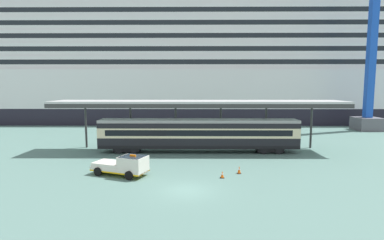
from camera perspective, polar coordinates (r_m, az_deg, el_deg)
The scene contains 8 objects.
ground_plane at distance 24.33m, azimuth -1.01°, elevation -13.19°, with size 400.00×400.00×0.00m, color slate.
cruise_ship at distance 76.31m, azimuth 8.59°, elevation 9.72°, with size 160.98×26.16×38.25m.
platform_canopy at distance 37.43m, azimuth 1.23°, elevation 3.18°, with size 36.03×5.25×6.39m.
train_carriage at distance 37.37m, azimuth 1.22°, elevation -2.63°, with size 24.45×2.81×4.11m.
service_truck at distance 28.54m, azimuth -12.71°, elevation -8.31°, with size 5.58×3.73×2.02m.
traffic_cone_near at distance 27.43m, azimuth 5.77°, elevation -10.26°, with size 0.36×0.36×0.63m.
traffic_cone_mid at distance 28.93m, azimuth 8.94°, elevation -9.32°, with size 0.36×0.36×0.74m.
dockside_crane at distance 66.30m, azimuth 31.82°, elevation 14.59°, with size 16.15×4.40×60.94m.
Camera 1 is at (0.63, -22.92, 8.12)m, focal length 28.11 mm.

